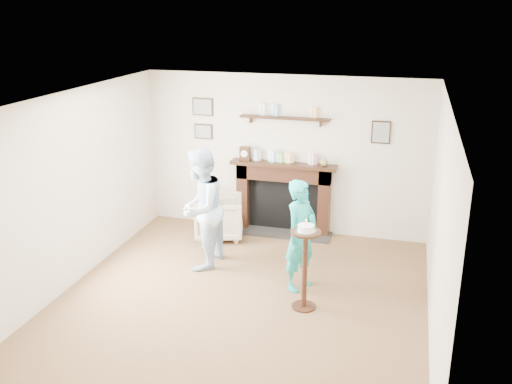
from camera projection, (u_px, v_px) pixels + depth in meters
The scene contains 6 objects.
ground at pixel (240, 302), 7.05m from camera, with size 5.00×5.00×0.00m, color brown.
room_shell at pixel (254, 161), 7.17m from camera, with size 4.54×5.02×2.52m.
armchair at pixel (220, 237), 9.02m from camera, with size 0.71×0.73×0.67m, color tan.
man at pixel (202, 265), 8.04m from camera, with size 0.82×0.64×1.70m, color silver.
woman at pixel (299, 287), 7.43m from camera, with size 0.53×0.35×1.45m, color #20B9B1.
pedestal_table at pixel (305, 254), 6.71m from camera, with size 0.36×0.36×1.15m.
Camera 1 is at (1.86, -5.98, 3.52)m, focal length 40.00 mm.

